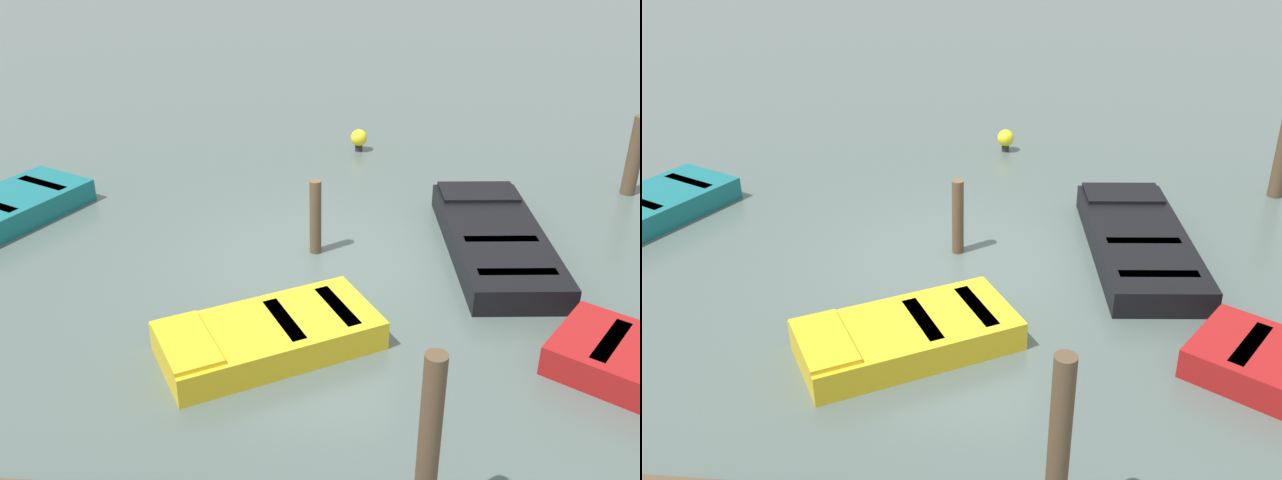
% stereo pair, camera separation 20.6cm
% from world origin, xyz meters
% --- Properties ---
extents(ground_plane, '(80.00, 80.00, 0.00)m').
position_xyz_m(ground_plane, '(0.00, 0.00, 0.00)').
color(ground_plane, '#4C5B56').
extents(rowboat_black, '(1.91, 3.90, 0.46)m').
position_xyz_m(rowboat_black, '(-2.76, -0.57, 0.22)').
color(rowboat_black, black).
rests_on(rowboat_black, ground_plane).
extents(rowboat_yellow, '(3.04, 2.56, 0.46)m').
position_xyz_m(rowboat_yellow, '(0.40, 2.46, 0.22)').
color(rowboat_yellow, gold).
rests_on(rowboat_yellow, ground_plane).
extents(mooring_piling_far_right, '(0.27, 0.27, 1.51)m').
position_xyz_m(mooring_piling_far_right, '(-5.51, -3.24, 0.76)').
color(mooring_piling_far_right, brown).
rests_on(mooring_piling_far_right, ground_plane).
extents(mooring_piling_mid_right, '(0.20, 0.20, 1.99)m').
position_xyz_m(mooring_piling_mid_right, '(-1.53, 5.11, 0.99)').
color(mooring_piling_mid_right, brown).
rests_on(mooring_piling_mid_right, ground_plane).
extents(mooring_piling_near_left, '(0.19, 0.19, 1.24)m').
position_xyz_m(mooring_piling_near_left, '(0.10, -0.26, 0.62)').
color(mooring_piling_near_left, brown).
rests_on(mooring_piling_near_left, ground_plane).
extents(marker_buoy, '(0.36, 0.36, 0.48)m').
position_xyz_m(marker_buoy, '(-0.30, -5.00, 0.29)').
color(marker_buoy, '#262626').
rests_on(marker_buoy, ground_plane).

